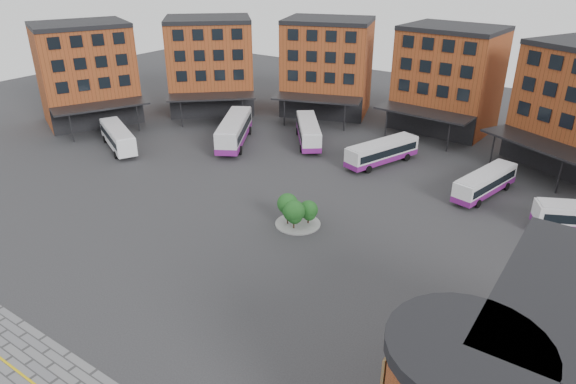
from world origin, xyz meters
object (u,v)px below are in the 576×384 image
Objects in this scene: bus_a at (118,136)px; bus_e at (485,183)px; tree_island at (296,211)px; bus_b at (234,130)px; bus_c at (308,131)px; bus_d at (382,152)px.

bus_a is 45.90m from bus_e.
tree_island is 24.50m from bus_b.
bus_c is at bearing -174.60° from bus_e.
bus_b is 20.20m from bus_d.
bus_e is (24.48, -3.22, -0.19)m from bus_c.
bus_e is at bearing -25.07° from bus_b.
bus_e is at bearing 10.83° from bus_d.
tree_island reaches higher than bus_c.
bus_a is 25.37m from bus_c.
bus_c is (-11.62, 20.43, -0.04)m from tree_island.
bus_d is (31.10, 14.90, -0.17)m from bus_a.
bus_a reaches higher than bus_d.
bus_b reaches higher than tree_island.
tree_island reaches higher than bus_a.
bus_a is 15.37m from bus_b.
bus_b is 32.71m from bus_e.
bus_d is (19.65, 4.65, -0.34)m from bus_b.
bus_a is (-31.18, 4.27, 0.05)m from tree_island.
bus_a is 34.48m from bus_d.
bus_e is at bearing 53.21° from tree_island.
bus_b reaches higher than bus_d.
bus_c reaches higher than bus_d.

